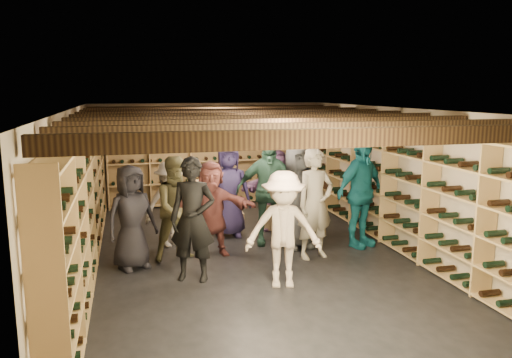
{
  "coord_description": "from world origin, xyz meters",
  "views": [
    {
      "loc": [
        -1.89,
        -7.81,
        2.7
      ],
      "look_at": [
        0.19,
        0.2,
        1.22
      ],
      "focal_mm": 35.0,
      "sensor_mm": 36.0,
      "label": 1
    }
  ],
  "objects": [
    {
      "name": "ceiling_joists",
      "position": [
        0.0,
        0.0,
        2.26
      ],
      "size": [
        5.4,
        7.12,
        0.18
      ],
      "color": "black",
      "rests_on": "ground"
    },
    {
      "name": "wine_rack_right",
      "position": [
        2.57,
        0.0,
        1.08
      ],
      "size": [
        0.32,
        7.5,
        2.15
      ],
      "color": "tan",
      "rests_on": "ground"
    },
    {
      "name": "person_4",
      "position": [
        1.98,
        -0.11,
        0.96
      ],
      "size": [
        1.21,
        0.89,
        1.91
      ],
      "primitive_type": "imported",
      "rotation": [
        0.0,
        0.0,
        0.42
      ],
      "color": "#14606D",
      "rests_on": "ground"
    },
    {
      "name": "person_5",
      "position": [
        -0.6,
        0.08,
        0.79
      ],
      "size": [
        1.5,
        0.63,
        1.57
      ],
      "primitive_type": "imported",
      "rotation": [
        0.0,
        0.0,
        -0.11
      ],
      "color": "brown",
      "rests_on": "ground"
    },
    {
      "name": "person_2",
      "position": [
        -1.15,
        0.01,
        0.84
      ],
      "size": [
        0.96,
        0.84,
        1.68
      ],
      "primitive_type": "imported",
      "rotation": [
        0.0,
        0.0,
        0.29
      ],
      "color": "brown",
      "rests_on": "ground"
    },
    {
      "name": "person_3",
      "position": [
        0.13,
        -1.51,
        0.81
      ],
      "size": [
        1.17,
        0.84,
        1.63
      ],
      "primitive_type": "imported",
      "rotation": [
        0.0,
        0.0,
        -0.24
      ],
      "color": "#C6AF9B",
      "rests_on": "ground"
    },
    {
      "name": "walls",
      "position": [
        0.0,
        0.0,
        1.2
      ],
      "size": [
        5.52,
        8.02,
        2.4
      ],
      "color": "#B8A88F",
      "rests_on": "ground"
    },
    {
      "name": "person_9",
      "position": [
        -1.21,
        0.74,
        0.75
      ],
      "size": [
        1.11,
        0.89,
        1.5
      ],
      "primitive_type": "imported",
      "rotation": [
        0.0,
        0.0,
        0.4
      ],
      "color": "beige",
      "rests_on": "ground"
    },
    {
      "name": "person_8",
      "position": [
        1.31,
        0.49,
        0.9
      ],
      "size": [
        1.05,
        0.93,
        1.8
      ],
      "primitive_type": "imported",
      "rotation": [
        0.0,
        0.0,
        0.34
      ],
      "color": "#432718",
      "rests_on": "ground"
    },
    {
      "name": "crate_stack_left",
      "position": [
        -0.46,
        2.33,
        0.42
      ],
      "size": [
        0.52,
        0.36,
        0.85
      ],
      "rotation": [
        0.0,
        0.0,
        0.07
      ],
      "color": "#A38656",
      "rests_on": "ground"
    },
    {
      "name": "person_6",
      "position": [
        -0.11,
        1.09,
        0.87
      ],
      "size": [
        0.88,
        0.61,
        1.73
      ],
      "primitive_type": "imported",
      "rotation": [
        0.0,
        0.0,
        -0.07
      ],
      "color": "#29224D",
      "rests_on": "ground"
    },
    {
      "name": "ceiling",
      "position": [
        0.0,
        0.0,
        2.4
      ],
      "size": [
        5.5,
        8.0,
        0.01
      ],
      "primitive_type": "cube",
      "color": "beige",
      "rests_on": "walls"
    },
    {
      "name": "person_7",
      "position": [
        1.0,
        -0.48,
        0.9
      ],
      "size": [
        0.73,
        0.56,
        1.8
      ],
      "primitive_type": "imported",
      "rotation": [
        0.0,
        0.0,
        0.22
      ],
      "color": "gray",
      "rests_on": "ground"
    },
    {
      "name": "crate_stack_right",
      "position": [
        0.86,
        1.3,
        0.26
      ],
      "size": [
        0.59,
        0.5,
        0.51
      ],
      "rotation": [
        0.0,
        0.0,
        -0.4
      ],
      "color": "#A38656",
      "rests_on": "ground"
    },
    {
      "name": "person_10",
      "position": [
        0.46,
        0.43,
        0.95
      ],
      "size": [
        1.2,
        0.72,
        1.91
      ],
      "primitive_type": "imported",
      "rotation": [
        0.0,
        0.0,
        -0.24
      ],
      "color": "#264C3E",
      "rests_on": "ground"
    },
    {
      "name": "person_1",
      "position": [
        -1.04,
        -0.96,
        0.89
      ],
      "size": [
        0.77,
        0.64,
        1.79
      ],
      "primitive_type": "imported",
      "rotation": [
        0.0,
        0.0,
        -0.39
      ],
      "color": "black",
      "rests_on": "ground"
    },
    {
      "name": "person_12",
      "position": [
        0.91,
        0.11,
        0.9
      ],
      "size": [
        0.98,
        0.74,
        1.81
      ],
      "primitive_type": "imported",
      "rotation": [
        0.0,
        0.0,
        0.2
      ],
      "color": "#35363A",
      "rests_on": "ground"
    },
    {
      "name": "crate_loose",
      "position": [
        0.16,
        2.16,
        0.09
      ],
      "size": [
        0.51,
        0.34,
        0.17
      ],
      "primitive_type": "cube",
      "rotation": [
        0.0,
        0.0,
        -0.02
      ],
      "color": "#A38656",
      "rests_on": "ground"
    },
    {
      "name": "person_11",
      "position": [
        0.88,
        1.3,
        0.8
      ],
      "size": [
        1.49,
        0.52,
        1.59
      ],
      "primitive_type": "imported",
      "rotation": [
        0.0,
        0.0,
        0.04
      ],
      "color": "#84578E",
      "rests_on": "ground"
    },
    {
      "name": "wine_rack_left",
      "position": [
        -2.57,
        0.0,
        1.08
      ],
      "size": [
        0.32,
        7.5,
        2.15
      ],
      "color": "tan",
      "rests_on": "ground"
    },
    {
      "name": "wine_rack_back",
      "position": [
        0.0,
        3.83,
        1.07
      ],
      "size": [
        4.7,
        0.3,
        2.15
      ],
      "color": "tan",
      "rests_on": "ground"
    },
    {
      "name": "person_0",
      "position": [
        -1.88,
        -0.24,
        0.8
      ],
      "size": [
        0.92,
        0.79,
        1.6
      ],
      "primitive_type": "imported",
      "rotation": [
        0.0,
        0.0,
        0.43
      ],
      "color": "black",
      "rests_on": "ground"
    },
    {
      "name": "ground",
      "position": [
        0.0,
        0.0,
        0.0
      ],
      "size": [
        8.0,
        8.0,
        0.0
      ],
      "primitive_type": "plane",
      "color": "black",
      "rests_on": "ground"
    }
  ]
}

